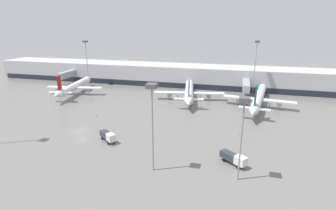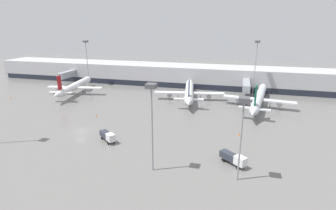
{
  "view_description": "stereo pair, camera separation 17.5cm",
  "coord_description": "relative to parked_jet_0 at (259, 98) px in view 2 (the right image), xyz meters",
  "views": [
    {
      "loc": [
        38.88,
        -55.51,
        26.77
      ],
      "look_at": [
        18.62,
        19.23,
        3.0
      ],
      "focal_mm": 28.0,
      "sensor_mm": 36.0,
      "label": 1
    },
    {
      "loc": [
        39.05,
        -55.47,
        26.77
      ],
      "look_at": [
        18.62,
        19.23,
        3.0
      ],
      "focal_mm": 28.0,
      "sensor_mm": 36.0,
      "label": 2
    }
  ],
  "objects": [
    {
      "name": "ground_plane",
      "position": [
        -46.18,
        -34.46,
        -3.21
      ],
      "size": [
        320.0,
        320.0,
        0.0
      ],
      "primitive_type": "plane",
      "color": "slate"
    },
    {
      "name": "terminal_building",
      "position": [
        -46.11,
        27.41,
        1.28
      ],
      "size": [
        160.0,
        30.93,
        9.0
      ],
      "color": "#B2B2B7",
      "rests_on": "ground_plane"
    },
    {
      "name": "parked_jet_0",
      "position": [
        0.0,
        0.0,
        0.0
      ],
      "size": [
        23.64,
        39.13,
        10.37
      ],
      "rotation": [
        0.0,
        0.0,
        1.43
      ],
      "color": "silver",
      "rests_on": "ground_plane"
    },
    {
      "name": "parked_jet_1",
      "position": [
        -70.01,
        -1.5,
        0.09
      ],
      "size": [
        22.2,
        32.97,
        9.7
      ],
      "rotation": [
        0.0,
        0.0,
        1.74
      ],
      "color": "white",
      "rests_on": "ground_plane"
    },
    {
      "name": "parked_jet_2",
      "position": [
        -24.31,
        2.68,
        -0.05
      ],
      "size": [
        25.81,
        34.58,
        9.65
      ],
      "rotation": [
        0.0,
        0.0,
        1.75
      ],
      "color": "silver",
      "rests_on": "ground_plane"
    },
    {
      "name": "service_truck_0",
      "position": [
        -6.87,
        -41.5,
        -1.79
      ],
      "size": [
        5.57,
        4.94,
        2.42
      ],
      "rotation": [
        0.0,
        0.0,
        5.6
      ],
      "color": "#2D333D",
      "rests_on": "ground_plane"
    },
    {
      "name": "service_truck_1",
      "position": [
        -36.22,
        -38.18,
        -1.81
      ],
      "size": [
        5.5,
        4.79,
        2.41
      ],
      "rotation": [
        0.0,
        0.0,
        5.62
      ],
      "color": "#2D333D",
      "rests_on": "ground_plane"
    },
    {
      "name": "traffic_cone_0",
      "position": [
        -5.86,
        -26.13,
        -2.91
      ],
      "size": [
        0.43,
        0.43,
        0.61
      ],
      "color": "orange",
      "rests_on": "ground_plane"
    },
    {
      "name": "traffic_cone_1",
      "position": [
        -89.58,
        -13.83,
        -2.91
      ],
      "size": [
        0.47,
        0.47,
        0.6
      ],
      "color": "orange",
      "rests_on": "ground_plane"
    },
    {
      "name": "traffic_cone_2",
      "position": [
        -48.27,
        -22.78,
        -2.87
      ],
      "size": [
        0.41,
        0.41,
        0.67
      ],
      "color": "orange",
      "rests_on": "ground_plane"
    },
    {
      "name": "apron_light_mast_1",
      "position": [
        -73.35,
        14.46,
        12.5
      ],
      "size": [
        1.8,
        1.8,
        20.17
      ],
      "color": "gray",
      "rests_on": "ground_plane"
    },
    {
      "name": "apron_light_mast_2",
      "position": [
        -5.94,
        -46.84,
        9.2
      ],
      "size": [
        1.8,
        1.8,
        15.41
      ],
      "color": "gray",
      "rests_on": "ground_plane"
    },
    {
      "name": "apron_light_mast_3",
      "position": [
        -21.68,
        -47.74,
        10.33
      ],
      "size": [
        1.8,
        1.8,
        17.0
      ],
      "color": "gray",
      "rests_on": "ground_plane"
    },
    {
      "name": "apron_light_mast_4",
      "position": [
        -1.26,
        15.87,
        13.15
      ],
      "size": [
        1.8,
        1.8,
        21.14
      ],
      "color": "gray",
      "rests_on": "ground_plane"
    }
  ]
}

